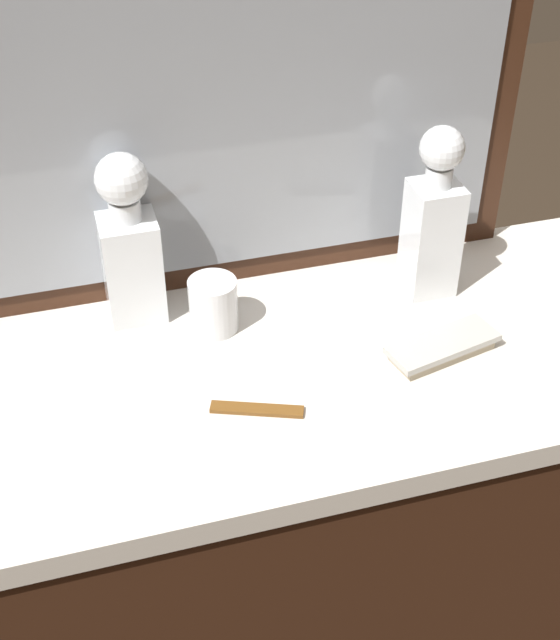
% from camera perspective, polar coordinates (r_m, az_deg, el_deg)
% --- Properties ---
extents(dresser, '(1.29, 0.50, 0.82)m').
position_cam_1_polar(dresser, '(1.55, 0.00, -14.49)').
color(dresser, '#381E11').
rests_on(dresser, ground_plane).
extents(dresser_mirror, '(0.89, 0.03, 0.57)m').
position_cam_1_polar(dresser_mirror, '(1.29, -2.91, 13.40)').
color(dresser_mirror, '#381E11').
rests_on(dresser_mirror, dresser).
extents(crystal_decanter_front, '(0.08, 0.08, 0.26)m').
position_cam_1_polar(crystal_decanter_front, '(1.31, -9.59, 4.26)').
color(crystal_decanter_front, white).
rests_on(crystal_decanter_front, dresser).
extents(crystal_decanter_center, '(0.07, 0.07, 0.27)m').
position_cam_1_polar(crystal_decanter_center, '(1.36, 9.76, 5.87)').
color(crystal_decanter_center, white).
rests_on(crystal_decanter_center, dresser).
extents(crystal_tumbler_right, '(0.07, 0.07, 0.08)m').
position_cam_1_polar(crystal_tumbler_right, '(1.30, -4.30, 0.83)').
color(crystal_tumbler_right, white).
rests_on(crystal_tumbler_right, dresser).
extents(silver_brush_center, '(0.17, 0.10, 0.02)m').
position_cam_1_polar(silver_brush_center, '(1.29, 10.39, -1.73)').
color(silver_brush_center, '#B7A88C').
rests_on(silver_brush_center, dresser).
extents(tortoiseshell_comb, '(0.12, 0.06, 0.01)m').
position_cam_1_polar(tortoiseshell_comb, '(1.18, -1.49, -5.76)').
color(tortoiseshell_comb, brown).
rests_on(tortoiseshell_comb, dresser).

